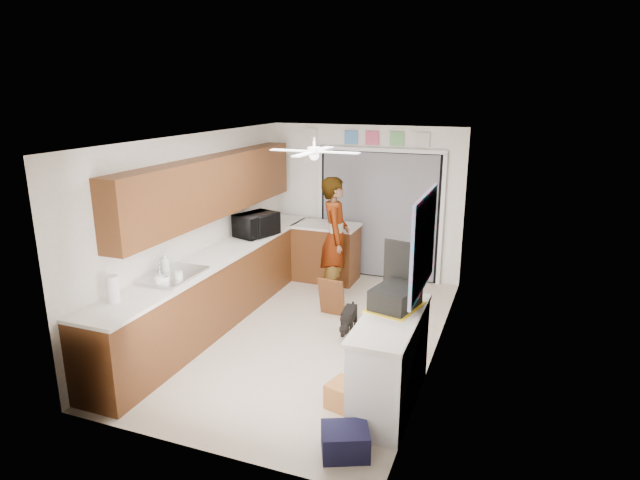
% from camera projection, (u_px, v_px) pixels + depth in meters
% --- Properties ---
extents(floor, '(5.00, 5.00, 0.00)m').
position_uv_depth(floor, '(309.00, 333.00, 6.92)').
color(floor, '#C4B49E').
rests_on(floor, ground).
extents(ceiling, '(5.00, 5.00, 0.00)m').
position_uv_depth(ceiling, '(308.00, 138.00, 6.24)').
color(ceiling, white).
rests_on(ceiling, ground).
extents(wall_back, '(3.20, 0.00, 3.20)m').
position_uv_depth(wall_back, '(365.00, 202.00, 8.83)').
color(wall_back, white).
rests_on(wall_back, ground).
extents(wall_front, '(3.20, 0.00, 3.20)m').
position_uv_depth(wall_front, '(193.00, 319.00, 4.33)').
color(wall_front, white).
rests_on(wall_front, ground).
extents(wall_left, '(0.00, 5.00, 5.00)m').
position_uv_depth(wall_left, '(197.00, 229.00, 7.13)').
color(wall_left, white).
rests_on(wall_left, ground).
extents(wall_right, '(0.00, 5.00, 5.00)m').
position_uv_depth(wall_right, '(440.00, 254.00, 6.03)').
color(wall_right, white).
rests_on(wall_right, ground).
extents(left_base_cabinets, '(0.60, 4.80, 0.90)m').
position_uv_depth(left_base_cabinets, '(220.00, 288.00, 7.24)').
color(left_base_cabinets, '#5C3015').
rests_on(left_base_cabinets, floor).
extents(left_countertop, '(0.62, 4.80, 0.04)m').
position_uv_depth(left_countertop, '(219.00, 255.00, 7.11)').
color(left_countertop, white).
rests_on(left_countertop, left_base_cabinets).
extents(upper_cabinets, '(0.32, 4.00, 0.80)m').
position_uv_depth(upper_cabinets, '(214.00, 186.00, 7.11)').
color(upper_cabinets, '#5C3015').
rests_on(upper_cabinets, wall_left).
extents(sink_basin, '(0.50, 0.76, 0.06)m').
position_uv_depth(sink_basin, '(174.00, 276.00, 6.20)').
color(sink_basin, silver).
rests_on(sink_basin, left_countertop).
extents(faucet, '(0.03, 0.03, 0.22)m').
position_uv_depth(faucet, '(159.00, 266.00, 6.24)').
color(faucet, silver).
rests_on(faucet, left_countertop).
extents(peninsula_base, '(1.00, 0.60, 0.90)m').
position_uv_depth(peninsula_base, '(326.00, 253.00, 8.77)').
color(peninsula_base, '#5C3015').
rests_on(peninsula_base, floor).
extents(peninsula_top, '(1.04, 0.64, 0.04)m').
position_uv_depth(peninsula_top, '(326.00, 226.00, 8.64)').
color(peninsula_top, white).
rests_on(peninsula_top, peninsula_base).
extents(back_opening_recess, '(2.00, 0.06, 2.10)m').
position_uv_depth(back_opening_recess, '(379.00, 215.00, 8.77)').
color(back_opening_recess, black).
rests_on(back_opening_recess, wall_back).
extents(curtain_panel, '(1.90, 0.03, 2.05)m').
position_uv_depth(curtain_panel, '(378.00, 216.00, 8.74)').
color(curtain_panel, gray).
rests_on(curtain_panel, wall_back).
extents(door_trim_left, '(0.06, 0.04, 2.10)m').
position_uv_depth(door_trim_left, '(320.00, 211.00, 9.09)').
color(door_trim_left, white).
rests_on(door_trim_left, wall_back).
extents(door_trim_right, '(0.06, 0.04, 2.10)m').
position_uv_depth(door_trim_right, '(441.00, 221.00, 8.40)').
color(door_trim_right, white).
rests_on(door_trim_right, wall_back).
extents(door_trim_head, '(2.10, 0.04, 0.06)m').
position_uv_depth(door_trim_head, '(381.00, 150.00, 8.45)').
color(door_trim_head, white).
rests_on(door_trim_head, wall_back).
extents(header_frame_1, '(0.22, 0.02, 0.22)m').
position_uv_depth(header_frame_1, '(351.00, 137.00, 8.60)').
color(header_frame_1, '#4A87C7').
rests_on(header_frame_1, wall_back).
extents(header_frame_2, '(0.22, 0.02, 0.22)m').
position_uv_depth(header_frame_2, '(372.00, 138.00, 8.48)').
color(header_frame_2, '#D44F6E').
rests_on(header_frame_2, wall_back).
extents(header_frame_3, '(0.22, 0.02, 0.22)m').
position_uv_depth(header_frame_3, '(397.00, 139.00, 8.35)').
color(header_frame_3, '#65AF64').
rests_on(header_frame_3, wall_back).
extents(header_frame_4, '(0.22, 0.02, 0.22)m').
position_uv_depth(header_frame_4, '(422.00, 140.00, 8.21)').
color(header_frame_4, beige).
rests_on(header_frame_4, wall_back).
extents(route66_sign, '(0.22, 0.02, 0.26)m').
position_uv_depth(route66_sign, '(311.00, 136.00, 8.84)').
color(route66_sign, silver).
rests_on(route66_sign, wall_back).
extents(right_counter_base, '(0.50, 1.40, 0.90)m').
position_uv_depth(right_counter_base, '(390.00, 363.00, 5.26)').
color(right_counter_base, white).
rests_on(right_counter_base, floor).
extents(right_counter_top, '(0.54, 1.44, 0.04)m').
position_uv_depth(right_counter_top, '(391.00, 319.00, 5.13)').
color(right_counter_top, white).
rests_on(right_counter_top, right_counter_base).
extents(abstract_painting, '(0.03, 1.15, 0.95)m').
position_uv_depth(abstract_painting, '(424.00, 243.00, 5.03)').
color(abstract_painting, '#FC5DC4').
rests_on(abstract_painting, wall_right).
extents(ceiling_fan, '(1.14, 1.14, 0.24)m').
position_uv_depth(ceiling_fan, '(314.00, 151.00, 6.47)').
color(ceiling_fan, white).
rests_on(ceiling_fan, ceiling).
extents(microwave, '(0.58, 0.71, 0.34)m').
position_uv_depth(microwave, '(256.00, 225.00, 7.93)').
color(microwave, black).
rests_on(microwave, left_countertop).
extents(soap_bottle, '(0.13, 0.13, 0.27)m').
position_uv_depth(soap_bottle, '(165.00, 263.00, 6.28)').
color(soap_bottle, silver).
rests_on(soap_bottle, left_countertop).
extents(cup, '(0.16, 0.16, 0.10)m').
position_uv_depth(cup, '(164.00, 281.00, 5.96)').
color(cup, white).
rests_on(cup, left_countertop).
extents(jar_a, '(0.11, 0.11, 0.13)m').
position_uv_depth(jar_a, '(179.00, 277.00, 6.03)').
color(jar_a, silver).
rests_on(jar_a, left_countertop).
extents(jar_b, '(0.09, 0.09, 0.12)m').
position_uv_depth(jar_b, '(159.00, 281.00, 5.90)').
color(jar_b, silver).
rests_on(jar_b, left_countertop).
extents(paper_towel_roll, '(0.14, 0.14, 0.28)m').
position_uv_depth(paper_towel_roll, '(113.00, 289.00, 5.45)').
color(paper_towel_roll, white).
rests_on(paper_towel_roll, left_countertop).
extents(suitcase, '(0.48, 0.57, 0.21)m').
position_uv_depth(suitcase, '(395.00, 297.00, 5.33)').
color(suitcase, black).
rests_on(suitcase, right_counter_top).
extents(suitcase_rim, '(0.56, 0.67, 0.02)m').
position_uv_depth(suitcase_rim, '(395.00, 307.00, 5.36)').
color(suitcase_rim, yellow).
rests_on(suitcase_rim, suitcase).
extents(suitcase_lid, '(0.42, 0.13, 0.50)m').
position_uv_depth(suitcase_lid, '(403.00, 265.00, 5.52)').
color(suitcase_lid, black).
rests_on(suitcase_lid, suitcase).
extents(cardboard_box, '(0.47, 0.40, 0.25)m').
position_uv_depth(cardboard_box, '(349.00, 397.00, 5.26)').
color(cardboard_box, '#AA6735').
rests_on(cardboard_box, floor).
extents(navy_crate, '(0.50, 0.47, 0.25)m').
position_uv_depth(navy_crate, '(345.00, 441.00, 4.60)').
color(navy_crate, black).
rests_on(navy_crate, floor).
extents(cabinet_door_panel, '(0.38, 0.17, 0.55)m').
position_uv_depth(cabinet_door_panel, '(332.00, 297.00, 7.38)').
color(cabinet_door_panel, '#5C3015').
rests_on(cabinet_door_panel, floor).
extents(man, '(0.62, 0.77, 1.83)m').
position_uv_depth(man, '(335.00, 238.00, 7.95)').
color(man, white).
rests_on(man, floor).
extents(dog, '(0.25, 0.51, 0.39)m').
position_uv_depth(dog, '(349.00, 319.00, 6.87)').
color(dog, black).
rests_on(dog, floor).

